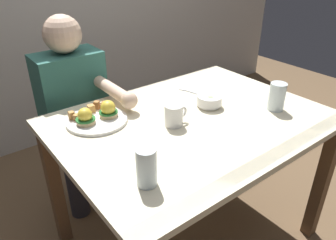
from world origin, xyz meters
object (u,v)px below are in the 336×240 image
eggs_benedict_plate (97,116)px  fork (190,92)px  water_glass_far (147,170)px  fruit_bowl (209,101)px  dining_table (192,139)px  diner_person (76,108)px  coffee_mug (174,114)px  water_glass_near (277,98)px

eggs_benedict_plate → fork: eggs_benedict_plate is taller
water_glass_far → fruit_bowl: bearing=27.3°
dining_table → fruit_bowl: fruit_bowl is taller
dining_table → water_glass_far: size_ratio=8.84×
diner_person → fork: bearing=-36.8°
fork → coffee_mug: bearing=-142.5°
fruit_bowl → dining_table: bearing=-162.4°
fruit_bowl → water_glass_near: water_glass_near is taller
eggs_benedict_plate → dining_table: bearing=-34.2°
fruit_bowl → diner_person: diner_person is taller
fork → diner_person: size_ratio=0.14×
fork → dining_table: bearing=-129.1°
fork → water_glass_near: (0.18, -0.40, 0.05)m
coffee_mug → water_glass_far: size_ratio=0.82×
fork → fruit_bowl: bearing=-102.8°
fruit_bowl → fork: size_ratio=0.78×
coffee_mug → water_glass_near: (0.47, -0.18, 0.01)m
diner_person → coffee_mug: bearing=-71.0°
water_glass_far → eggs_benedict_plate: bearing=82.1°
fruit_bowl → eggs_benedict_plate: bearing=158.8°
diner_person → water_glass_far: bearing=-97.6°
water_glass_far → coffee_mug: bearing=38.6°
water_glass_near → eggs_benedict_plate: bearing=150.4°
fruit_bowl → water_glass_near: (0.22, -0.22, 0.03)m
water_glass_far → diner_person: diner_person is taller
dining_table → fork: (0.19, 0.23, 0.11)m
diner_person → fruit_bowl: bearing=-50.8°
fork → water_glass_far: size_ratio=1.14×
water_glass_near → water_glass_far: (-0.79, -0.08, 0.00)m
eggs_benedict_plate → water_glass_near: (0.72, -0.41, 0.03)m
dining_table → water_glass_near: bearing=-24.7°
dining_table → fruit_bowl: (0.15, 0.05, 0.14)m
fruit_bowl → water_glass_far: 0.64m
coffee_mug → water_glass_far: 0.41m
eggs_benedict_plate → fruit_bowl: bearing=-21.2°
fruit_bowl → diner_person: bearing=129.2°
fruit_bowl → fork: fruit_bowl is taller
fork → eggs_benedict_plate: bearing=179.0°
eggs_benedict_plate → water_glass_near: water_glass_near is taller
eggs_benedict_plate → water_glass_far: size_ratio=1.99×
eggs_benedict_plate → water_glass_far: bearing=-97.9°
coffee_mug → fork: size_ratio=0.72×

